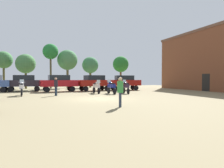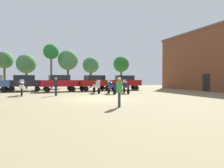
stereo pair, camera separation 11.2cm
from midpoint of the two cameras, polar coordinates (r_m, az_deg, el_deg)
The scene contains 17 objects.
ground_plane at distance 15.19m, azimuth -4.25°, elevation -4.39°, with size 44.00×52.00×0.02m.
motorcycle_1 at distance 19.56m, azimuth -25.33°, elevation -1.00°, with size 0.62×2.25×1.50m.
motorcycle_3 at distance 20.53m, azimuth 3.99°, elevation -0.78°, with size 0.67×2.23×1.46m.
motorcycle_4 at distance 20.80m, azimuth -4.79°, elevation -0.78°, with size 0.62×2.17×1.45m.
motorcycle_7 at distance 19.87m, azimuth -0.36°, elevation -0.84°, with size 0.62×2.20×1.48m.
car_1 at distance 24.07m, azimuth -15.55°, elevation 0.58°, with size 4.44×2.17×2.00m.
car_3 at distance 26.45m, azimuth 3.52°, elevation 0.73°, with size 4.50×2.37×2.00m.
car_4 at distance 26.06m, azimuth -24.69°, elevation 0.57°, with size 4.38×2.00×2.00m.
car_6 at distance 25.02m, azimuth -5.39°, elevation 0.67°, with size 4.53×2.46×2.00m.
person_1 at distance 10.63m, azimuth 2.14°, elevation -1.72°, with size 0.45×0.45×1.65m.
person_2 at distance 18.39m, azimuth -16.43°, elevation -0.34°, with size 0.44×0.44×1.67m.
tree_4 at distance 33.49m, azimuth -13.15°, elevation 6.86°, with size 3.37×3.37×6.39m.
tree_5 at distance 34.40m, azimuth -29.52°, elevation 6.15°, with size 2.65×2.65×5.80m.
tree_6 at distance 32.56m, azimuth -17.83°, elevation 8.97°, with size 2.43×2.43×7.11m.
tree_7 at distance 34.70m, azimuth 2.50°, elevation 5.80°, with size 2.84×2.84×5.57m.
tree_8 at distance 32.83m, azimuth -24.30°, elevation 5.44°, with size 2.98×2.98×5.37m.
tree_9 at distance 34.37m, azimuth -6.55°, elevation 5.50°, with size 2.87×2.87×5.40m.
Camera 1 is at (-4.22, -14.50, 1.60)m, focal length 30.88 mm.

